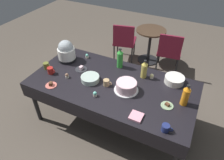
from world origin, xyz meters
name	(u,v)px	position (x,y,z in m)	size (l,w,h in m)	color
ground	(112,120)	(0.00, 0.00, 0.00)	(9.00, 9.00, 0.00)	brown
potluck_table	(112,86)	(0.00, 0.00, 0.69)	(2.20, 1.10, 0.75)	black
frosted_layer_cake	(126,86)	(0.23, -0.05, 0.81)	(0.31, 0.31, 0.13)	silver
slow_cooker	(66,51)	(-0.86, 0.20, 0.90)	(0.27, 0.27, 0.33)	black
glass_salad_bowl	(90,78)	(-0.29, -0.08, 0.79)	(0.25, 0.25, 0.07)	#B2C6BC
ceramic_snack_bowl	(174,80)	(0.73, 0.38, 0.80)	(0.26, 0.26, 0.09)	silver
dessert_plate_charcoal	(81,69)	(-0.54, 0.08, 0.76)	(0.17, 0.17, 0.05)	#2D2D33
dessert_plate_sage	(167,105)	(0.76, -0.09, 0.76)	(0.15, 0.15, 0.04)	#8CA87F
dessert_plate_coral	(51,85)	(-0.69, -0.40, 0.76)	(0.15, 0.15, 0.05)	#E07266
cupcake_berry	(87,56)	(-0.63, 0.39, 0.78)	(0.05, 0.05, 0.07)	beige
cupcake_rose	(95,94)	(-0.08, -0.32, 0.78)	(0.05, 0.05, 0.07)	beige
cupcake_mint	(67,76)	(-0.60, -0.17, 0.78)	(0.05, 0.05, 0.07)	beige
cupcake_vanilla	(152,76)	(0.44, 0.33, 0.78)	(0.05, 0.05, 0.07)	beige
soda_bottle_ginger_ale	(144,70)	(0.33, 0.31, 0.87)	(0.08, 0.08, 0.27)	gold
soda_bottle_orange_juice	(186,96)	(0.93, 0.02, 0.88)	(0.09, 0.09, 0.29)	orange
soda_bottle_lime_soda	(120,59)	(-0.07, 0.39, 0.89)	(0.09, 0.09, 0.30)	green
coffee_mug_navy	(166,128)	(0.84, -0.45, 0.79)	(0.12, 0.08, 0.08)	navy
coffee_mug_red	(51,71)	(-0.87, -0.19, 0.80)	(0.13, 0.08, 0.09)	#B2231E
coffee_mug_olive	(47,66)	(-0.99, -0.12, 0.80)	(0.12, 0.08, 0.10)	olive
coffee_mug_tan	(107,83)	(-0.04, -0.07, 0.79)	(0.12, 0.08, 0.09)	tan
paper_napkin_stack	(136,116)	(0.50, -0.41, 0.76)	(0.14, 0.14, 0.02)	pink
maroon_chair_left	(124,40)	(-0.53, 1.66, 0.49)	(0.53, 0.53, 0.85)	maroon
maroon_chair_right	(170,50)	(0.41, 1.65, 0.49)	(0.49, 0.49, 0.85)	maroon
round_cafe_table	(150,40)	(-0.05, 1.88, 0.50)	(0.60, 0.60, 0.72)	#473323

